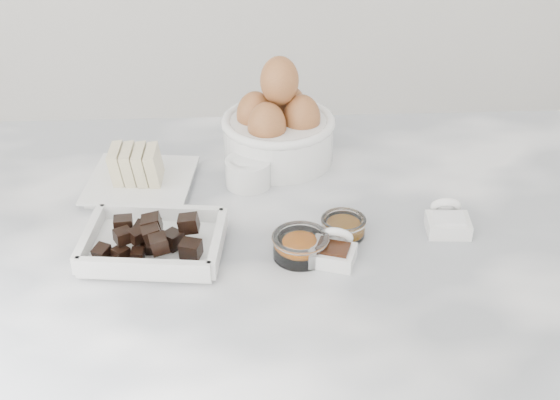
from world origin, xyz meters
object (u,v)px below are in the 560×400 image
(vanilla_spoon, at_px, (334,250))
(salt_spoon, at_px, (447,220))
(honey_bowl, at_px, (343,226))
(zest_bowl, at_px, (300,245))
(chocolate_dish, at_px, (153,239))
(butter_plate, at_px, (138,174))
(egg_bowl, at_px, (278,127))
(sugar_ramekin, at_px, (248,171))

(vanilla_spoon, bearing_deg, salt_spoon, 21.18)
(honey_bowl, distance_m, vanilla_spoon, 0.06)
(honey_bowl, xyz_separation_m, zest_bowl, (-0.07, -0.05, 0.00))
(chocolate_dish, bearing_deg, honey_bowl, 6.45)
(butter_plate, distance_m, vanilla_spoon, 0.36)
(egg_bowl, height_order, honey_bowl, egg_bowl)
(sugar_ramekin, height_order, zest_bowl, sugar_ramekin)
(sugar_ramekin, bearing_deg, salt_spoon, -26.18)
(vanilla_spoon, relative_size, salt_spoon, 1.08)
(zest_bowl, distance_m, vanilla_spoon, 0.05)
(butter_plate, bearing_deg, chocolate_dish, -77.54)
(vanilla_spoon, height_order, salt_spoon, salt_spoon)
(zest_bowl, bearing_deg, salt_spoon, 14.82)
(chocolate_dish, bearing_deg, butter_plate, 102.46)
(honey_bowl, xyz_separation_m, vanilla_spoon, (-0.02, -0.06, 0.00))
(honey_bowl, bearing_deg, sugar_ramekin, 131.91)
(egg_bowl, height_order, vanilla_spoon, egg_bowl)
(butter_plate, relative_size, egg_bowl, 0.94)
(chocolate_dish, relative_size, salt_spoon, 2.66)
(sugar_ramekin, relative_size, zest_bowl, 0.91)
(chocolate_dish, relative_size, honey_bowl, 3.12)
(sugar_ramekin, xyz_separation_m, vanilla_spoon, (0.12, -0.21, -0.01))
(vanilla_spoon, bearing_deg, zest_bowl, 169.04)
(chocolate_dish, relative_size, zest_bowl, 2.58)
(sugar_ramekin, height_order, egg_bowl, egg_bowl)
(chocolate_dish, relative_size, vanilla_spoon, 2.46)
(zest_bowl, height_order, vanilla_spoon, vanilla_spoon)
(honey_bowl, height_order, vanilla_spoon, vanilla_spoon)
(chocolate_dish, distance_m, sugar_ramekin, 0.23)
(butter_plate, distance_m, salt_spoon, 0.49)
(butter_plate, bearing_deg, salt_spoon, -17.26)
(egg_bowl, relative_size, salt_spoon, 2.45)
(egg_bowl, bearing_deg, zest_bowl, -86.31)
(chocolate_dish, distance_m, honey_bowl, 0.27)
(butter_plate, xyz_separation_m, honey_bowl, (0.31, -0.15, -0.01))
(egg_bowl, xyz_separation_m, vanilla_spoon, (0.07, -0.30, -0.05))
(salt_spoon, bearing_deg, sugar_ramekin, 153.82)
(zest_bowl, bearing_deg, vanilla_spoon, -10.96)
(vanilla_spoon, bearing_deg, chocolate_dish, 173.68)
(honey_bowl, bearing_deg, egg_bowl, 109.61)
(egg_bowl, bearing_deg, honey_bowl, -70.39)
(sugar_ramekin, distance_m, honey_bowl, 0.21)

